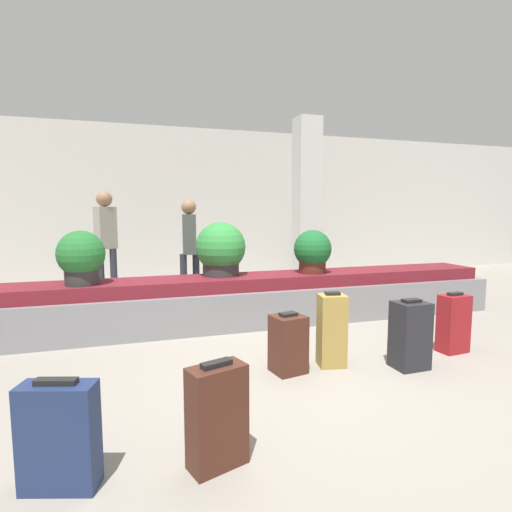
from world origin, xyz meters
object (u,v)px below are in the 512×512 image
at_px(suitcase_4, 288,344).
at_px(traveler_0, 189,242).
at_px(suitcase_3, 332,330).
at_px(suitcase_0, 59,436).
at_px(potted_plant_1, 312,251).
at_px(pillar, 306,204).
at_px(suitcase_5, 410,335).
at_px(suitcase_2, 217,416).
at_px(potted_plant_0, 81,257).
at_px(potted_plant_2, 221,250).
at_px(suitcase_1, 453,323).
at_px(traveler_1, 106,235).

relative_size(suitcase_4, traveler_0, 0.34).
xyz_separation_m(suitcase_3, suitcase_4, (-0.45, -0.02, -0.08)).
bearing_deg(traveler_0, suitcase_0, -15.29).
height_order(suitcase_4, potted_plant_1, potted_plant_1).
relative_size(pillar, suitcase_5, 4.88).
height_order(suitcase_2, potted_plant_1, potted_plant_1).
relative_size(suitcase_5, potted_plant_1, 1.13).
relative_size(pillar, potted_plant_0, 5.21).
distance_m(suitcase_5, potted_plant_2, 2.51).
xyz_separation_m(suitcase_5, potted_plant_1, (-0.13, 1.85, 0.61)).
distance_m(suitcase_0, traveler_0, 4.38).
bearing_deg(traveler_0, potted_plant_2, 11.48).
height_order(suitcase_5, potted_plant_1, potted_plant_1).
height_order(suitcase_2, suitcase_4, suitcase_2).
bearing_deg(suitcase_4, potted_plant_2, 86.80).
distance_m(pillar, traveler_0, 2.51).
xyz_separation_m(suitcase_2, potted_plant_1, (1.88, 2.75, 0.62)).
height_order(suitcase_1, suitcase_4, suitcase_1).
bearing_deg(pillar, suitcase_3, -110.75).
distance_m(potted_plant_1, traveler_1, 3.39).
bearing_deg(potted_plant_2, potted_plant_1, -7.13).
bearing_deg(traveler_1, potted_plant_2, -89.49).
bearing_deg(suitcase_4, suitcase_1, -11.46).
bearing_deg(traveler_1, potted_plant_1, -74.79).
distance_m(suitcase_0, potted_plant_0, 2.75).
bearing_deg(pillar, suitcase_4, -116.40).
bearing_deg(pillar, potted_plant_1, -112.15).
bearing_deg(potted_plant_1, potted_plant_0, -179.48).
bearing_deg(potted_plant_1, suitcase_3, -108.81).
xyz_separation_m(suitcase_0, traveler_0, (1.26, 4.14, 0.69)).
relative_size(pillar, potted_plant_2, 4.63).
relative_size(pillar, traveler_0, 1.95).
height_order(suitcase_1, potted_plant_0, potted_plant_0).
bearing_deg(potted_plant_1, suitcase_4, -121.61).
relative_size(suitcase_0, suitcase_5, 0.92).
distance_m(suitcase_2, suitcase_5, 2.20).
height_order(suitcase_1, potted_plant_1, potted_plant_1).
xyz_separation_m(pillar, suitcase_4, (-1.86, -3.75, -1.34)).
relative_size(potted_plant_0, potted_plant_2, 0.89).
bearing_deg(traveler_1, suitcase_4, -102.77).
xyz_separation_m(suitcase_0, potted_plant_1, (2.71, 2.69, 0.63)).
bearing_deg(suitcase_2, suitcase_4, 33.58).
relative_size(suitcase_0, suitcase_4, 1.09).
xyz_separation_m(pillar, suitcase_0, (-3.58, -4.84, -1.31)).
bearing_deg(traveler_1, suitcase_5, -91.89).
xyz_separation_m(pillar, suitcase_3, (-1.41, -3.74, -1.26)).
bearing_deg(suitcase_4, suitcase_5, -23.16).
distance_m(pillar, potted_plant_2, 2.96).
height_order(suitcase_3, potted_plant_1, potted_plant_1).
bearing_deg(potted_plant_1, suitcase_5, -85.91).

